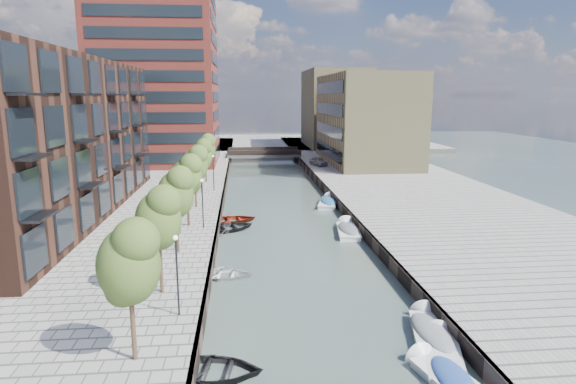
{
  "coord_description": "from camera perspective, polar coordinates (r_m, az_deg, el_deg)",
  "views": [
    {
      "loc": [
        -3.92,
        -14.73,
        11.75
      ],
      "look_at": [
        0.0,
        26.03,
        3.5
      ],
      "focal_mm": 30.0,
      "sensor_mm": 36.0,
      "label": 1
    }
  ],
  "objects": [
    {
      "name": "bridge",
      "position": [
        87.44,
        -2.9,
        4.57
      ],
      "size": [
        13.0,
        6.0,
        1.3
      ],
      "color": "gray",
      "rests_on": "ground"
    },
    {
      "name": "tree_0",
      "position": [
        20.33,
        -18.38,
        -7.68
      ],
      "size": [
        2.5,
        2.5,
        5.95
      ],
      "color": "#382619",
      "rests_on": "quay_left"
    },
    {
      "name": "motorboat_2",
      "position": [
        24.44,
        17.74,
        -17.69
      ],
      "size": [
        2.84,
        4.84,
        1.53
      ],
      "color": "silver",
      "rests_on": "ground"
    },
    {
      "name": "car",
      "position": [
        75.22,
        3.64,
        3.66
      ],
      "size": [
        2.78,
        4.2,
        1.33
      ],
      "primitive_type": "imported",
      "rotation": [
        0.0,
        0.0,
        0.34
      ],
      "color": "#929596",
      "rests_on": "quay_right"
    },
    {
      "name": "tree_4",
      "position": [
        47.39,
        -11.01,
        3.37
      ],
      "size": [
        2.5,
        2.5,
        5.95
      ],
      "color": "#382619",
      "rests_on": "quay_left"
    },
    {
      "name": "sloop_2",
      "position": [
        45.74,
        -6.69,
        -3.57
      ],
      "size": [
        5.23,
        4.19,
        0.96
      ],
      "primitive_type": "imported",
      "rotation": [
        0.0,
        0.0,
        1.77
      ],
      "color": "maroon",
      "rests_on": "ground"
    },
    {
      "name": "apartment_block",
      "position": [
        47.68,
        -25.32,
        5.79
      ],
      "size": [
        8.0,
        38.0,
        14.0
      ],
      "primitive_type": "cube",
      "color": "black",
      "rests_on": "quay_left"
    },
    {
      "name": "tree_1",
      "position": [
        26.92,
        -15.14,
        -2.86
      ],
      "size": [
        2.5,
        2.5,
        5.95
      ],
      "color": "#382619",
      "rests_on": "quay_left"
    },
    {
      "name": "quay_wall_left",
      "position": [
        55.92,
        -7.61,
        -0.32
      ],
      "size": [
        0.25,
        140.0,
        1.0
      ],
      "primitive_type": "cube",
      "color": "#332823",
      "rests_on": "ground"
    },
    {
      "name": "motorboat_0",
      "position": [
        22.4,
        18.45,
        -20.33
      ],
      "size": [
        2.64,
        4.77,
        1.51
      ],
      "color": "white",
      "rests_on": "ground"
    },
    {
      "name": "sloop_4",
      "position": [
        43.04,
        -7.13,
        -4.54
      ],
      "size": [
        5.8,
        5.08,
        1.0
      ],
      "primitive_type": "imported",
      "rotation": [
        0.0,
        0.0,
        1.98
      ],
      "color": "#232326",
      "rests_on": "ground"
    },
    {
      "name": "sloop_0",
      "position": [
        22.24,
        -9.05,
        -20.65
      ],
      "size": [
        4.9,
        3.82,
        0.93
      ],
      "primitive_type": "imported",
      "rotation": [
        0.0,
        0.0,
        1.42
      ],
      "color": "black",
      "rests_on": "ground"
    },
    {
      "name": "tree_6",
      "position": [
        61.24,
        -9.79,
        5.19
      ],
      "size": [
        2.5,
        2.5,
        5.95
      ],
      "color": "#382619",
      "rests_on": "quay_left"
    },
    {
      "name": "quay_right",
      "position": [
        59.32,
        14.24,
        0.1
      ],
      "size": [
        20.0,
        140.0,
        1.0
      ],
      "primitive_type": "cube",
      "color": "gray",
      "rests_on": "ground"
    },
    {
      "name": "far_closure",
      "position": [
        115.35,
        -3.54,
        5.77
      ],
      "size": [
        80.0,
        40.0,
        1.0
      ],
      "primitive_type": "cube",
      "color": "gray",
      "rests_on": "ground"
    },
    {
      "name": "quay_wall_right",
      "position": [
        56.77,
        4.78,
        -0.08
      ],
      "size": [
        0.25,
        140.0,
        1.0
      ],
      "primitive_type": "cube",
      "color": "#332823",
      "rests_on": "ground"
    },
    {
      "name": "tower",
      "position": [
        80.91,
        -15.25,
        14.01
      ],
      "size": [
        18.0,
        18.0,
        30.0
      ],
      "primitive_type": "cube",
      "color": "maroon",
      "rests_on": "quay_left"
    },
    {
      "name": "tan_block_far",
      "position": [
        104.68,
        5.56,
        9.83
      ],
      "size": [
        12.0,
        20.0,
        16.0
      ],
      "primitive_type": "cube",
      "color": "#928459",
      "rests_on": "quay_right"
    },
    {
      "name": "motorboat_1",
      "position": [
        25.91,
        16.51,
        -15.58
      ],
      "size": [
        2.82,
        5.23,
        1.66
      ],
      "color": "silver",
      "rests_on": "ground"
    },
    {
      "name": "water",
      "position": [
        56.12,
        -1.37,
        -0.7
      ],
      "size": [
        300.0,
        300.0,
        0.0
      ],
      "primitive_type": "plane",
      "color": "#38473F",
      "rests_on": "ground"
    },
    {
      "name": "motorboat_3",
      "position": [
        52.85,
        4.85,
        -1.26
      ],
      "size": [
        3.11,
        5.54,
        1.75
      ],
      "color": "white",
      "rests_on": "ground"
    },
    {
      "name": "sloop_3",
      "position": [
        32.37,
        -7.78,
        -10.0
      ],
      "size": [
        4.27,
        3.2,
        0.84
      ],
      "primitive_type": "imported",
      "rotation": [
        0.0,
        0.0,
        1.49
      ],
      "color": "white",
      "rests_on": "ground"
    },
    {
      "name": "tree_3",
      "position": [
        40.51,
        -11.92,
        1.99
      ],
      "size": [
        2.5,
        2.5,
        5.95
      ],
      "color": "#382619",
      "rests_on": "quay_left"
    },
    {
      "name": "tan_block_near",
      "position": [
        79.36,
        9.15,
        8.54
      ],
      "size": [
        12.0,
        25.0,
        14.0
      ],
      "primitive_type": "cube",
      "color": "#928459",
      "rests_on": "quay_right"
    },
    {
      "name": "tree_5",
      "position": [
        54.31,
        -10.32,
        4.39
      ],
      "size": [
        2.5,
        2.5,
        5.95
      ],
      "color": "#382619",
      "rests_on": "quay_left"
    },
    {
      "name": "tree_2",
      "position": [
        33.67,
        -13.21,
        0.06
      ],
      "size": [
        2.5,
        2.5,
        5.95
      ],
      "color": "#382619",
      "rests_on": "quay_left"
    },
    {
      "name": "lamp_0",
      "position": [
        24.4,
        -13.03,
        -8.64
      ],
      "size": [
        0.24,
        0.24,
        4.12
      ],
      "color": "black",
      "rests_on": "quay_left"
    },
    {
      "name": "lamp_2",
      "position": [
        55.44,
        -8.83,
        2.71
      ],
      "size": [
        0.24,
        0.24,
        4.12
      ],
      "color": "black",
      "rests_on": "quay_left"
    },
    {
      "name": "lamp_1",
      "position": [
        39.73,
        -10.11,
        -0.75
      ],
      "size": [
        0.24,
        0.24,
        4.12
      ],
      "color": "black",
      "rests_on": "quay_left"
    },
    {
      "name": "motorboat_4",
      "position": [
        42.4,
        7.12,
        -4.49
      ],
      "size": [
        2.45,
        5.35,
        1.72
      ],
      "color": "silver",
      "rests_on": "ground"
    }
  ]
}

